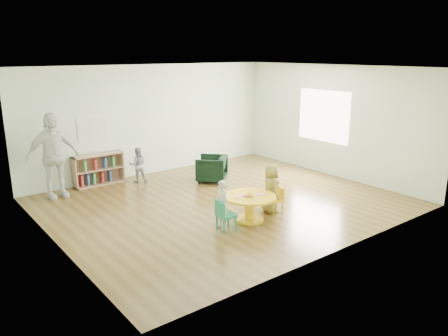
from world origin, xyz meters
The scene contains 11 objects.
room centered at (0.01, 0.00, 1.89)m, with size 7.10×7.00×2.80m.
activity_table centered at (-0.26, -1.14, 0.34)m, with size 0.99×0.99×0.54m.
kid_chair_left centered at (-0.94, -1.23, 0.31)m, with size 0.34×0.34×0.57m.
kid_chair_right centered at (0.48, -1.12, 0.27)m, with size 0.32×0.32×0.50m.
bookshelf centered at (-1.61, 2.86, 0.37)m, with size 1.20×0.30×0.75m.
alphabet_poster centered at (-1.60, 2.98, 1.35)m, with size 0.74×0.01×0.54m.
armchair centered at (0.69, 1.38, 0.32)m, with size 0.69×0.71×0.64m, color black.
child_left centered at (-0.93, -1.15, 0.46)m, with size 0.33×0.22×0.91m, color silver.
child_right centered at (0.36, -1.05, 0.50)m, with size 0.49×0.32×1.00m, color yellow.
toddler centered at (-0.76, 2.44, 0.43)m, with size 0.42×0.33×0.87m, color #1C2547.
adult_caretaker centered at (-2.74, 2.47, 0.94)m, with size 1.10×0.46×1.88m, color silver.
Camera 1 is at (-5.40, -6.98, 3.12)m, focal length 35.00 mm.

